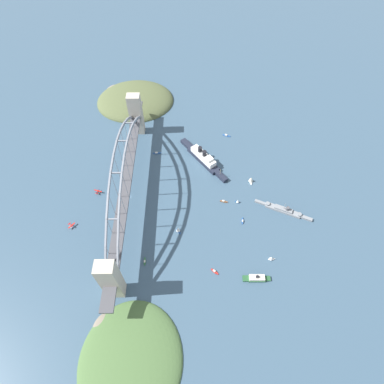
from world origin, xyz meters
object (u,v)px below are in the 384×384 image
at_px(small_boat_0, 243,221).
at_px(small_boat_4, 157,153).
at_px(naval_cruiser, 284,210).
at_px(small_boat_9, 178,229).
at_px(ocean_liner, 203,158).
at_px(small_boat_2, 238,201).
at_px(small_boat_3, 271,258).
at_px(small_boat_6, 251,179).
at_px(seaplane_second_in_formation, 72,226).
at_px(harbor_ferry_steamer, 257,278).
at_px(small_boat_8, 226,135).
at_px(small_boat_5, 145,261).
at_px(harbor_arch_bridge, 126,180).
at_px(small_boat_1, 224,201).
at_px(small_boat_7, 215,271).
at_px(seaplane_taxiing_near_bridge, 98,192).

height_order(small_boat_0, small_boat_4, small_boat_4).
relative_size(naval_cruiser, small_boat_9, 7.75).
bearing_deg(ocean_liner, small_boat_2, 29.75).
relative_size(small_boat_3, small_boat_6, 0.74).
bearing_deg(seaplane_second_in_formation, small_boat_2, 99.21).
xyz_separation_m(harbor_ferry_steamer, small_boat_8, (-222.80, -14.68, -1.59)).
relative_size(small_boat_2, small_boat_5, 0.69).
distance_m(harbor_arch_bridge, small_boat_2, 141.13).
bearing_deg(small_boat_3, naval_cruiser, 157.96).
height_order(harbor_ferry_steamer, small_boat_1, harbor_ferry_steamer).
distance_m(seaplane_second_in_formation, small_boat_1, 187.96).
height_order(small_boat_0, small_boat_7, small_boat_7).
relative_size(small_boat_1, small_boat_7, 1.19).
bearing_deg(small_boat_5, small_boat_0, 114.09).
xyz_separation_m(naval_cruiser, small_boat_1, (-14.84, -73.02, -1.58)).
distance_m(harbor_arch_bridge, small_boat_6, 162.44).
xyz_separation_m(harbor_ferry_steamer, small_boat_1, (-101.42, -27.61, -1.50)).
bearing_deg(small_boat_1, small_boat_5, -49.38).
relative_size(small_boat_2, small_boat_4, 0.54).
height_order(harbor_ferry_steamer, small_boat_2, harbor_ferry_steamer).
bearing_deg(small_boat_6, small_boat_9, -51.96).
bearing_deg(small_boat_6, naval_cruiser, 36.15).
relative_size(harbor_ferry_steamer, small_boat_8, 2.49).
xyz_separation_m(small_boat_8, small_boat_9, (163.44, -70.02, 3.29)).
distance_m(naval_cruiser, small_boat_4, 191.48).
xyz_separation_m(harbor_ferry_steamer, small_boat_0, (-72.27, -6.85, -1.56)).
bearing_deg(small_boat_6, small_boat_1, -49.61).
relative_size(harbor_arch_bridge, small_boat_9, 35.41).
distance_m(small_boat_2, small_boat_6, 40.00).
bearing_deg(small_boat_9, seaplane_second_in_formation, -93.47).
bearing_deg(small_boat_8, small_boat_2, 2.13).
distance_m(ocean_liner, seaplane_second_in_formation, 192.32).
height_order(ocean_liner, small_boat_2, ocean_liner).
distance_m(small_boat_0, small_boat_2, 27.94).
xyz_separation_m(seaplane_second_in_formation, small_boat_4, (-120.11, 94.94, -1.19)).
xyz_separation_m(ocean_liner, small_boat_4, (-14.64, -65.83, -5.14)).
height_order(ocean_liner, small_boat_3, ocean_liner).
distance_m(naval_cruiser, small_boat_7, 118.87).
height_order(naval_cruiser, small_boat_2, naval_cruiser).
xyz_separation_m(small_boat_4, small_boat_6, (53.19, 128.21, 3.49)).
xyz_separation_m(small_boat_1, small_boat_6, (-32.62, 38.34, 3.41)).
bearing_deg(small_boat_9, small_boat_6, 128.04).
xyz_separation_m(naval_cruiser, small_boat_4, (-100.65, -162.88, -1.66)).
distance_m(small_boat_1, small_boat_7, 94.32).
xyz_separation_m(ocean_liner, seaplane_taxiing_near_bridge, (55.22, -137.93, -3.87)).
distance_m(harbor_ferry_steamer, small_boat_2, 100.44).
bearing_deg(harbor_arch_bridge, small_boat_0, 74.46).
distance_m(small_boat_2, small_boat_9, 84.91).
bearing_deg(small_boat_5, ocean_liner, 155.33).
distance_m(small_boat_5, small_boat_9, 52.95).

